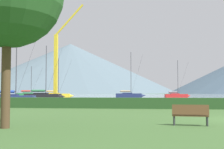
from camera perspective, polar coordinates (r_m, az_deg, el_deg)
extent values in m
cube|color=#8C9EA3|center=(154.85, 9.78, -3.81)|extent=(320.00, 246.00, 0.00)
cube|color=#284C23|center=(29.22, 17.92, -5.12)|extent=(80.00, 1.20, 1.00)
cube|color=navy|center=(89.42, 3.14, -3.89)|extent=(7.49, 2.79, 1.16)
cone|color=navy|center=(89.31, 5.86, -3.88)|extent=(1.30, 1.03, 0.99)
cube|color=#1B2449|center=(89.44, 2.87, -3.62)|extent=(2.81, 1.87, 0.74)
cylinder|color=#333338|center=(89.55, 3.53, 0.16)|extent=(0.15, 0.15, 12.55)
cylinder|color=#333338|center=(89.47, 2.48, -3.11)|extent=(3.33, 0.24, 0.13)
cylinder|color=tan|center=(89.47, 2.48, -3.11)|extent=(2.85, 0.56, 0.47)
cylinder|color=#333338|center=(89.47, 4.65, -0.03)|extent=(3.52, 0.15, 11.93)
cube|color=black|center=(67.58, -12.67, -4.00)|extent=(7.53, 2.68, 1.18)
cone|color=black|center=(66.26, -9.17, -4.05)|extent=(1.30, 1.02, 1.00)
cube|color=black|center=(67.72, -13.01, -3.63)|extent=(2.81, 1.84, 0.75)
cylinder|color=#333338|center=(67.51, -12.10, 0.67)|extent=(0.15, 0.15, 10.90)
cylinder|color=#333338|center=(67.93, -13.49, -2.95)|extent=(3.37, 0.18, 0.13)
cylinder|color=#2D7542|center=(67.93, -13.49, -2.95)|extent=(2.87, 0.51, 0.47)
cylinder|color=#333338|center=(66.94, -10.67, 0.45)|extent=(3.56, 0.08, 10.37)
cube|color=red|center=(89.89, 11.79, -3.88)|extent=(6.55, 2.92, 1.00)
cone|color=red|center=(90.64, 14.04, -3.84)|extent=(1.18, 0.97, 0.85)
cube|color=#A52020|center=(89.81, 11.56, -3.65)|extent=(2.52, 1.79, 0.63)
cylinder|color=#333338|center=(90.08, 12.09, -0.62)|extent=(0.13, 0.13, 10.14)
cylinder|color=#333338|center=(89.72, 11.22, -3.22)|extent=(2.84, 0.45, 0.11)
cylinder|color=gray|center=(89.72, 11.22, -3.22)|extent=(2.45, 0.69, 0.40)
cylinder|color=#333338|center=(90.37, 13.02, -0.77)|extent=(2.99, 0.39, 9.64)
cube|color=gold|center=(82.85, -10.36, -3.89)|extent=(7.70, 4.07, 1.15)
cone|color=gold|center=(82.56, -7.46, -3.92)|extent=(1.44, 1.23, 0.98)
cube|color=gold|center=(82.89, -10.64, -3.60)|extent=(3.04, 2.32, 0.73)
cylinder|color=#333338|center=(82.89, -9.89, -0.43)|extent=(0.15, 0.15, 9.91)
cylinder|color=#333338|center=(82.95, -11.05, -3.05)|extent=(3.24, 0.85, 0.13)
cylinder|color=tan|center=(82.95, -11.05, -3.05)|extent=(2.83, 1.07, 0.46)
cylinder|color=#333338|center=(82.74, -8.70, -0.61)|extent=(3.40, 0.80, 9.43)
cube|color=#236B38|center=(106.99, -15.10, -3.66)|extent=(8.24, 4.18, 1.24)
cone|color=#236B38|center=(106.17, -12.72, -3.70)|extent=(1.53, 1.29, 1.05)
cube|color=#206032|center=(107.08, -15.33, -3.42)|extent=(3.23, 2.42, 0.79)
cylinder|color=#333338|center=(106.93, -14.71, -1.08)|extent=(0.16, 0.16, 9.55)
cylinder|color=#333338|center=(107.22, -15.67, -2.96)|extent=(3.50, 0.82, 0.13)
cylinder|color=red|center=(107.22, -15.67, -2.96)|extent=(3.05, 1.07, 0.49)
cylinder|color=#333338|center=(106.57, -13.73, -1.22)|extent=(3.67, 0.76, 9.08)
cube|color=navy|center=(48.07, -18.04, -4.32)|extent=(6.84, 3.27, 1.03)
cone|color=navy|center=(47.13, -13.65, -4.41)|extent=(1.25, 1.04, 0.88)
cube|color=#1B2449|center=(48.18, -18.46, -3.86)|extent=(2.66, 1.94, 0.66)
cylinder|color=#333338|center=(48.07, -17.29, 1.61)|extent=(0.13, 0.13, 9.86)
cylinder|color=#333338|center=(48.33, -19.06, -3.01)|extent=(2.94, 0.58, 0.11)
cylinder|color=#2847A3|center=(48.33, -19.06, -3.01)|extent=(2.55, 0.81, 0.41)
cylinder|color=#333338|center=(47.64, -15.50, 1.32)|extent=(3.09, 0.52, 9.38)
cube|color=brown|center=(14.53, 14.30, -7.38)|extent=(1.65, 0.61, 0.06)
cube|color=brown|center=(14.32, 14.30, -6.33)|extent=(1.62, 0.29, 0.45)
cylinder|color=#333338|center=(14.73, 17.16, -8.15)|extent=(0.08, 0.08, 0.45)
cylinder|color=#333338|center=(14.72, 11.45, -8.24)|extent=(0.08, 0.08, 0.45)
cylinder|color=#333338|center=(14.41, 17.24, -8.26)|extent=(0.08, 0.08, 0.45)
cylinder|color=#333338|center=(14.39, 11.40, -8.35)|extent=(0.08, 0.08, 0.45)
cylinder|color=#4C3823|center=(13.74, -19.05, -0.79)|extent=(0.38, 0.38, 4.13)
cube|color=#333338|center=(74.58, -10.43, -4.10)|extent=(2.00, 2.00, 0.80)
cube|color=gold|center=(74.85, -10.37, 1.77)|extent=(0.80, 0.80, 14.52)
cube|color=gold|center=(75.63, -7.88, 10.01)|extent=(6.82, 0.36, 7.36)
cone|color=#4C6070|center=(448.63, -4.91, 0.15)|extent=(253.82, 253.82, 56.91)
cone|color=slate|center=(435.70, -7.74, 1.11)|extent=(297.76, 297.76, 69.64)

